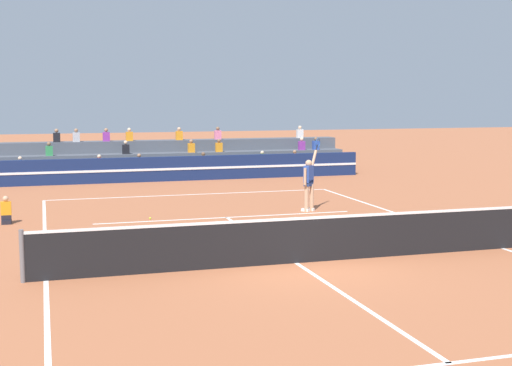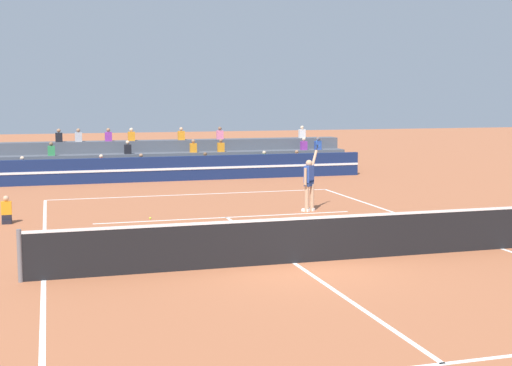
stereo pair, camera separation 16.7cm
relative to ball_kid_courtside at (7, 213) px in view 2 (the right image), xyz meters
name	(u,v)px [view 2 (the right image)]	position (x,y,z in m)	size (l,w,h in m)	color
ground_plane	(294,263)	(6.59, -7.25, -0.33)	(120.00, 120.00, 0.00)	#AD603D
court_lines	(294,263)	(6.59, -7.25, -0.33)	(11.10, 23.90, 0.01)	white
tennis_net	(294,240)	(6.59, -7.25, 0.21)	(12.00, 0.10, 1.10)	slate
sponsor_banner_wall	(172,169)	(6.59, 9.30, 0.22)	(18.00, 0.26, 1.10)	navy
bleacher_stand	(164,162)	(6.59, 11.84, 0.32)	(18.23, 2.85, 2.28)	#4C515B
ball_kid_courtside	(7,213)	(0.00, 0.00, 0.00)	(0.30, 0.36, 0.84)	black
tennis_player	(309,182)	(9.52, -0.37, 0.66)	(0.90, 0.77, 2.44)	tan
tennis_ball	(150,218)	(4.23, -0.47, -0.30)	(0.07, 0.07, 0.07)	#C6DB33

